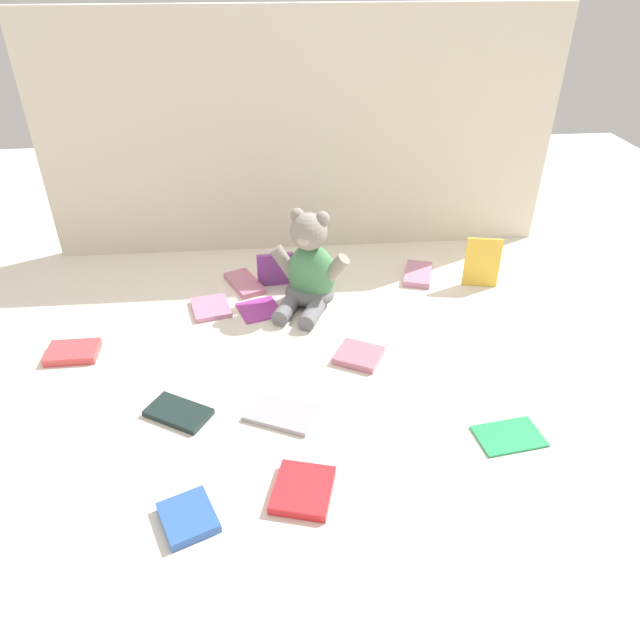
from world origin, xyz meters
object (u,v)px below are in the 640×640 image
Objects in this scene: book_case_9 at (178,413)px; book_case_10 at (418,274)px; book_case_3 at (275,270)px; book_case_12 at (482,262)px; book_case_4 at (281,413)px; book_case_0 at (259,309)px; book_case_2 at (509,435)px; book_case_7 at (188,517)px; book_case_1 at (73,352)px; book_case_8 at (303,490)px; book_case_5 at (245,283)px; book_case_6 at (211,308)px; book_case_11 at (359,355)px; teddy_bear at (309,271)px.

book_case_10 reaches higher than book_case_9.
book_case_3 is at bearing -161.10° from book_case_10.
book_case_3 is 0.72× the size of book_case_12.
book_case_3 reaches higher than book_case_10.
book_case_9 is at bearing -70.31° from book_case_4.
book_case_3 reaches higher than book_case_0.
book_case_2 is 0.91× the size of book_case_12.
book_case_4 is at bearing -95.89° from book_case_3.
book_case_9 is at bearing 76.97° from book_case_7.
book_case_7 is at bearing 31.58° from book_case_1.
book_case_2 is 1.35× the size of book_case_7.
book_case_8 and book_case_10 have the same top height.
book_case_5 is (-0.09, 0.00, -0.04)m from book_case_3.
book_case_3 is 0.78m from book_case_7.
book_case_5 reaches higher than book_case_6.
book_case_11 is (-0.25, 0.27, 0.00)m from book_case_2.
book_case_3 is 0.09m from book_case_5.
book_case_0 is 0.32m from book_case_11.
book_case_10 reaches higher than book_case_4.
book_case_8 is 0.87× the size of book_case_9.
book_case_6 is (-0.25, -0.01, -0.09)m from teddy_bear.
book_case_8 reaches higher than book_case_5.
teddy_bear is 2.63× the size of book_case_11.
book_case_5 is at bearing 17.59° from book_case_9.
book_case_3 is 0.73m from book_case_8.
book_case_1 is 0.83× the size of book_case_4.
book_case_6 is 0.58m from book_case_10.
book_case_6 is 0.40m from book_case_9.
book_case_1 reaches higher than book_case_5.
book_case_12 is (0.38, 0.30, 0.06)m from book_case_11.
book_case_10 is (0.45, 0.14, 0.00)m from book_case_0.
book_case_7 is (-0.25, -0.66, -0.09)m from teddy_bear.
book_case_0 is 0.69m from book_case_2.
book_case_9 is (-0.23, 0.22, -0.00)m from book_case_8.
book_case_8 is 0.32m from book_case_9.
book_case_4 is at bearing 33.22° from book_case_7.
book_case_0 is 0.40m from book_case_4.
book_case_8 is (0.07, -0.60, 0.00)m from book_case_0.
book_case_0 is 0.65m from book_case_7.
book_case_9 is at bearing -27.45° from book_case_8.
book_case_5 reaches higher than book_case_9.
book_case_8 is at bearing -174.10° from book_case_11.
book_case_1 is at bearing -167.92° from book_case_5.
book_case_2 is 0.61m from book_case_7.
book_case_12 is at bearing 169.47° from book_case_0.
book_case_9 is 0.42m from book_case_11.
book_case_12 is (0.53, 0.68, 0.06)m from book_case_8.
book_case_1 is 0.57m from book_case_7.
book_case_7 is 0.67× the size of book_case_12.
book_case_0 is 0.75× the size of book_case_4.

